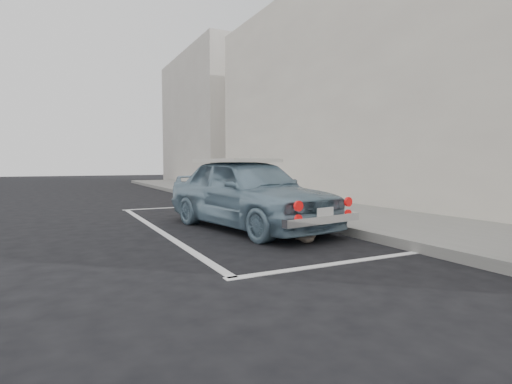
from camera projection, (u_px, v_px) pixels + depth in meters
ground at (283, 259)px, 5.07m from camera, size 80.00×80.00×0.00m
sidewalk at (366, 219)px, 8.28m from camera, size 2.80×40.00×0.15m
shop_building at (404, 83)px, 11.23m from camera, size 3.50×18.00×7.00m
building_far at (209, 120)px, 25.45m from camera, size 3.50×10.00×8.00m
pline_rear at (339, 263)px, 4.85m from camera, size 3.00×0.12×0.01m
pline_front at (179, 207)px, 11.08m from camera, size 3.00×0.12×0.01m
pline_side at (157, 230)px, 7.33m from camera, size 0.12×7.00×0.01m
retro_coupe at (248, 192)px, 7.47m from camera, size 2.24×4.17×1.35m
cat at (307, 236)px, 6.10m from camera, size 0.24×0.42×0.23m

